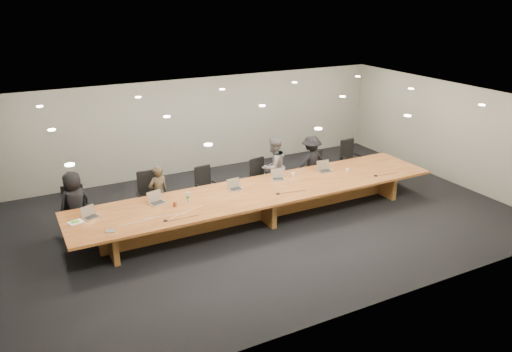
{
  "coord_description": "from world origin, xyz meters",
  "views": [
    {
      "loc": [
        -5.17,
        -9.62,
        5.19
      ],
      "look_at": [
        0.0,
        0.3,
        1.0
      ],
      "focal_mm": 35.0,
      "sensor_mm": 36.0,
      "label": 1
    }
  ],
  "objects_px": {
    "chair_right": "(322,169)",
    "person_c": "(274,167)",
    "conference_table": "(262,199)",
    "laptop_d": "(278,175)",
    "laptop_a": "(91,212)",
    "laptop_c": "(236,185)",
    "chair_mid_right": "(262,178)",
    "mic_right": "(376,175)",
    "chair_far_left": "(74,211)",
    "person_b": "(159,193)",
    "person_d": "(311,162)",
    "laptop_b": "(157,198)",
    "paper_cup_near": "(293,175)",
    "mic_left": "(166,220)",
    "amber_mug": "(175,204)",
    "chair_mid_left": "(207,187)",
    "chair_far_right": "(351,159)",
    "chair_left": "(151,196)",
    "mic_center": "(278,193)",
    "person_a": "(75,204)",
    "paper_cup_far": "(347,170)",
    "av_box": "(110,231)",
    "laptop_e": "(325,166)"
  },
  "relations": [
    {
      "from": "person_b",
      "to": "laptop_b",
      "type": "bearing_deg",
      "value": 61.6
    },
    {
      "from": "chair_left",
      "to": "person_a",
      "type": "xyz_separation_m",
      "value": [
        -1.71,
        -0.01,
        0.15
      ]
    },
    {
      "from": "laptop_a",
      "to": "mic_right",
      "type": "height_order",
      "value": "laptop_a"
    },
    {
      "from": "person_b",
      "to": "person_d",
      "type": "xyz_separation_m",
      "value": [
        4.33,
        0.03,
        0.07
      ]
    },
    {
      "from": "chair_far_left",
      "to": "mic_left",
      "type": "height_order",
      "value": "chair_far_left"
    },
    {
      "from": "paper_cup_far",
      "to": "mic_center",
      "type": "distance_m",
      "value": 2.38
    },
    {
      "from": "amber_mug",
      "to": "paper_cup_far",
      "type": "xyz_separation_m",
      "value": [
        4.69,
        0.03,
        -0.0
      ]
    },
    {
      "from": "laptop_a",
      "to": "mic_center",
      "type": "distance_m",
      "value": 4.13
    },
    {
      "from": "mic_right",
      "to": "chair_far_left",
      "type": "bearing_deg",
      "value": 166.4
    },
    {
      "from": "chair_right",
      "to": "mic_center",
      "type": "xyz_separation_m",
      "value": [
        -2.31,
        -1.55,
        0.26
      ]
    },
    {
      "from": "chair_left",
      "to": "mic_center",
      "type": "distance_m",
      "value": 3.03
    },
    {
      "from": "chair_far_right",
      "to": "amber_mug",
      "type": "relative_size",
      "value": 11.72
    },
    {
      "from": "conference_table",
      "to": "laptop_d",
      "type": "bearing_deg",
      "value": 30.74
    },
    {
      "from": "laptop_b",
      "to": "mic_right",
      "type": "bearing_deg",
      "value": -24.9
    },
    {
      "from": "conference_table",
      "to": "paper_cup_near",
      "type": "distance_m",
      "value": 1.24
    },
    {
      "from": "conference_table",
      "to": "mic_left",
      "type": "relative_size",
      "value": 84.02
    },
    {
      "from": "chair_far_left",
      "to": "mic_left",
      "type": "xyz_separation_m",
      "value": [
        1.54,
        -1.78,
        0.2
      ]
    },
    {
      "from": "laptop_c",
      "to": "mic_right",
      "type": "xyz_separation_m",
      "value": [
        3.56,
        -0.81,
        -0.11
      ]
    },
    {
      "from": "chair_right",
      "to": "person_c",
      "type": "bearing_deg",
      "value": 162.9
    },
    {
      "from": "chair_left",
      "to": "chair_far_right",
      "type": "relative_size",
      "value": 1.05
    },
    {
      "from": "chair_mid_right",
      "to": "mic_right",
      "type": "xyz_separation_m",
      "value": [
        2.38,
        -1.7,
        0.23
      ]
    },
    {
      "from": "chair_mid_left",
      "to": "person_b",
      "type": "relative_size",
      "value": 0.77
    },
    {
      "from": "chair_left",
      "to": "laptop_b",
      "type": "xyz_separation_m",
      "value": [
        -0.08,
        -0.86,
        0.3
      ]
    },
    {
      "from": "laptop_d",
      "to": "amber_mug",
      "type": "distance_m",
      "value": 2.85
    },
    {
      "from": "chair_mid_left",
      "to": "mic_right",
      "type": "relative_size",
      "value": 8.56
    },
    {
      "from": "person_b",
      "to": "paper_cup_far",
      "type": "bearing_deg",
      "value": 156.5
    },
    {
      "from": "chair_mid_right",
      "to": "person_c",
      "type": "relative_size",
      "value": 0.66
    },
    {
      "from": "person_d",
      "to": "chair_far_left",
      "type": "bearing_deg",
      "value": -2.64
    },
    {
      "from": "person_d",
      "to": "mic_left",
      "type": "height_order",
      "value": "person_d"
    },
    {
      "from": "person_d",
      "to": "laptop_a",
      "type": "xyz_separation_m",
      "value": [
        -6.02,
        -0.89,
        0.13
      ]
    },
    {
      "from": "conference_table",
      "to": "laptop_d",
      "type": "height_order",
      "value": "laptop_d"
    },
    {
      "from": "laptop_a",
      "to": "mic_center",
      "type": "bearing_deg",
      "value": -33.69
    },
    {
      "from": "paper_cup_far",
      "to": "mic_right",
      "type": "relative_size",
      "value": 0.73
    },
    {
      "from": "conference_table",
      "to": "mic_right",
      "type": "xyz_separation_m",
      "value": [
        3.01,
        -0.51,
        0.24
      ]
    },
    {
      "from": "chair_left",
      "to": "amber_mug",
      "type": "height_order",
      "value": "chair_left"
    },
    {
      "from": "person_c",
      "to": "mic_right",
      "type": "distance_m",
      "value": 2.64
    },
    {
      "from": "conference_table",
      "to": "mic_right",
      "type": "bearing_deg",
      "value": -9.62
    },
    {
      "from": "chair_right",
      "to": "person_b",
      "type": "distance_m",
      "value": 4.7
    },
    {
      "from": "amber_mug",
      "to": "mic_left",
      "type": "height_order",
      "value": "amber_mug"
    },
    {
      "from": "chair_mid_left",
      "to": "mic_left",
      "type": "relative_size",
      "value": 9.64
    },
    {
      "from": "person_c",
      "to": "laptop_b",
      "type": "distance_m",
      "value": 3.48
    },
    {
      "from": "chair_left",
      "to": "mic_center",
      "type": "xyz_separation_m",
      "value": [
        2.56,
        -1.61,
        0.17
      ]
    },
    {
      "from": "person_a",
      "to": "mic_center",
      "type": "height_order",
      "value": "person_a"
    },
    {
      "from": "chair_mid_left",
      "to": "laptop_d",
      "type": "relative_size",
      "value": 3.18
    },
    {
      "from": "chair_mid_left",
      "to": "mic_left",
      "type": "distance_m",
      "value": 2.57
    },
    {
      "from": "chair_far_left",
      "to": "laptop_a",
      "type": "height_order",
      "value": "chair_far_left"
    },
    {
      "from": "laptop_c",
      "to": "laptop_e",
      "type": "height_order",
      "value": "laptop_e"
    },
    {
      "from": "chair_mid_left",
      "to": "av_box",
      "type": "relative_size",
      "value": 5.71
    },
    {
      "from": "laptop_a",
      "to": "laptop_c",
      "type": "height_order",
      "value": "laptop_c"
    },
    {
      "from": "amber_mug",
      "to": "paper_cup_near",
      "type": "bearing_deg",
      "value": 6.95
    }
  ]
}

